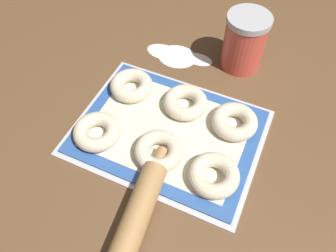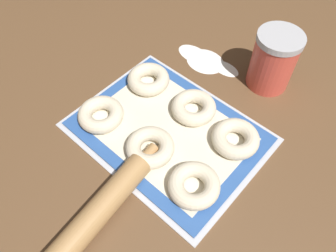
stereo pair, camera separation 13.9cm
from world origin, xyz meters
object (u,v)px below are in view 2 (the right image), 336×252
(bagel_front_left, at_px, (101,115))
(bagel_front_center, at_px, (149,147))
(bagel_back_left, at_px, (148,79))
(bagel_back_right, at_px, (235,139))
(bagel_front_right, at_px, (194,185))
(rolling_pin, at_px, (95,216))
(bagel_back_center, at_px, (192,107))
(flour_canister, at_px, (273,60))
(baking_tray, at_px, (168,132))

(bagel_front_left, xyz_separation_m, bagel_front_center, (0.15, 0.01, 0.00))
(bagel_front_center, relative_size, bagel_back_left, 1.00)
(bagel_front_center, bearing_deg, bagel_back_right, 48.33)
(bagel_front_right, bearing_deg, rolling_pin, -119.81)
(bagel_back_left, bearing_deg, bagel_front_left, -91.50)
(bagel_front_left, relative_size, rolling_pin, 0.28)
(bagel_front_left, relative_size, bagel_back_center, 1.00)
(bagel_back_right, distance_m, flour_canister, 0.24)
(bagel_front_center, bearing_deg, baking_tray, 95.49)
(baking_tray, xyz_separation_m, bagel_front_center, (0.01, -0.07, 0.02))
(bagel_back_center, bearing_deg, baking_tray, -93.20)
(baking_tray, xyz_separation_m, flour_canister, (0.09, 0.31, 0.07))
(bagel_front_right, distance_m, bagel_back_center, 0.21)
(bagel_back_left, bearing_deg, bagel_back_right, -0.40)
(bagel_front_left, relative_size, flour_canister, 0.71)
(baking_tray, xyz_separation_m, bagel_back_center, (0.00, 0.08, 0.02))
(bagel_back_left, bearing_deg, baking_tray, -29.37)
(bagel_back_center, height_order, bagel_back_right, same)
(bagel_front_left, bearing_deg, baking_tray, 29.97)
(bagel_front_left, bearing_deg, flour_canister, 59.32)
(bagel_back_center, bearing_deg, bagel_front_right, -49.59)
(flour_canister, bearing_deg, bagel_back_left, -134.99)
(bagel_front_left, relative_size, bagel_front_right, 1.00)
(bagel_front_right, height_order, bagel_back_right, same)
(bagel_front_left, relative_size, bagel_front_center, 1.00)
(bagel_front_left, distance_m, bagel_back_center, 0.22)
(bagel_back_left, xyz_separation_m, rolling_pin, (0.18, -0.34, -0.00))
(bagel_front_right, distance_m, bagel_back_left, 0.32)
(bagel_front_center, height_order, rolling_pin, rolling_pin)
(bagel_back_left, distance_m, bagel_back_right, 0.28)
(bagel_front_center, relative_size, bagel_back_right, 1.00)
(flour_canister, bearing_deg, bagel_front_right, -81.67)
(baking_tray, bearing_deg, bagel_back_left, 150.63)
(rolling_pin, bearing_deg, bagel_front_left, 136.02)
(bagel_back_center, bearing_deg, flour_canister, 69.79)
(bagel_front_center, relative_size, bagel_back_center, 1.00)
(bagel_back_left, height_order, bagel_back_center, same)
(bagel_front_right, xyz_separation_m, bagel_back_center, (-0.14, 0.16, 0.00))
(rolling_pin, bearing_deg, bagel_front_right, 60.19)
(bagel_front_right, bearing_deg, bagel_back_center, 130.41)
(bagel_back_left, height_order, bagel_back_right, same)
(flour_canister, bearing_deg, bagel_back_center, -110.21)
(baking_tray, xyz_separation_m, bagel_front_left, (-0.14, -0.08, 0.02))
(bagel_back_left, bearing_deg, bagel_front_center, -45.64)
(baking_tray, distance_m, flour_canister, 0.33)
(baking_tray, bearing_deg, bagel_front_right, -28.62)
(bagel_front_center, xyz_separation_m, bagel_back_left, (-0.15, 0.15, 0.00))
(baking_tray, relative_size, rolling_pin, 1.12)
(bagel_front_right, distance_m, bagel_back_right, 0.15)
(bagel_back_right, relative_size, flour_canister, 0.71)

